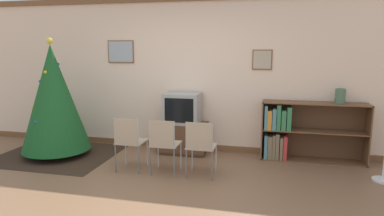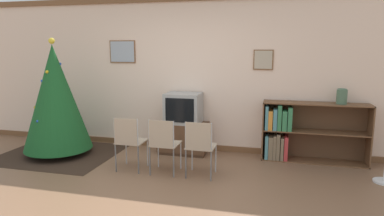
{
  "view_description": "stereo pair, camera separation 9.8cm",
  "coord_description": "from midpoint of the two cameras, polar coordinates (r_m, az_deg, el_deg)",
  "views": [
    {
      "loc": [
        1.47,
        -3.7,
        1.83
      ],
      "look_at": [
        0.32,
        1.19,
        0.93
      ],
      "focal_mm": 32.0,
      "sensor_mm": 36.0,
      "label": 1
    },
    {
      "loc": [
        1.56,
        -3.67,
        1.83
      ],
      "look_at": [
        0.32,
        1.19,
        0.93
      ],
      "focal_mm": 32.0,
      "sensor_mm": 36.0,
      "label": 2
    }
  ],
  "objects": [
    {
      "name": "bookshelf",
      "position": [
        5.82,
        17.36,
        -3.89
      ],
      "size": [
        1.63,
        0.36,
        0.96
      ],
      "color": "brown",
      "rests_on": "ground_plane"
    },
    {
      "name": "television",
      "position": [
        5.87,
        -0.98,
        -0.02
      ],
      "size": [
        0.6,
        0.47,
        0.52
      ],
      "color": "#9E9E99",
      "rests_on": "tv_console"
    },
    {
      "name": "tv_console",
      "position": [
        5.99,
        -0.95,
        -4.97
      ],
      "size": [
        0.83,
        0.48,
        0.54
      ],
      "color": "#412A1A",
      "rests_on": "ground_plane"
    },
    {
      "name": "folding_chair_right",
      "position": [
        4.82,
        1.9,
        -6.24
      ],
      "size": [
        0.4,
        0.4,
        0.82
      ],
      "color": "tan",
      "rests_on": "ground_plane"
    },
    {
      "name": "wall_back",
      "position": [
        6.1,
        -0.08,
        5.63
      ],
      "size": [
        8.67,
        0.11,
        2.7
      ],
      "color": "beige",
      "rests_on": "ground_plane"
    },
    {
      "name": "area_rug",
      "position": [
        6.39,
        -20.79,
        -7.15
      ],
      "size": [
        1.94,
        1.65,
        0.01
      ],
      "color": "#332319",
      "rests_on": "ground_plane"
    },
    {
      "name": "folding_chair_center",
      "position": [
        4.96,
        -4.21,
        -5.79
      ],
      "size": [
        0.4,
        0.4,
        0.82
      ],
      "color": "tan",
      "rests_on": "ground_plane"
    },
    {
      "name": "folding_chair_left",
      "position": [
        5.15,
        -9.92,
        -5.31
      ],
      "size": [
        0.4,
        0.4,
        0.82
      ],
      "color": "tan",
      "rests_on": "ground_plane"
    },
    {
      "name": "ground_plane",
      "position": [
        4.39,
        -7.48,
        -14.63
      ],
      "size": [
        24.0,
        24.0,
        0.0
      ],
      "primitive_type": "plane",
      "color": "brown"
    },
    {
      "name": "vase",
      "position": [
        5.78,
        24.15,
        1.81
      ],
      "size": [
        0.16,
        0.16,
        0.24
      ],
      "color": "#47664C",
      "rests_on": "bookshelf"
    },
    {
      "name": "christmas_tree",
      "position": [
        6.18,
        -21.37,
        1.61
      ],
      "size": [
        1.13,
        1.13,
        1.97
      ],
      "color": "maroon",
      "rests_on": "area_rug"
    }
  ]
}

